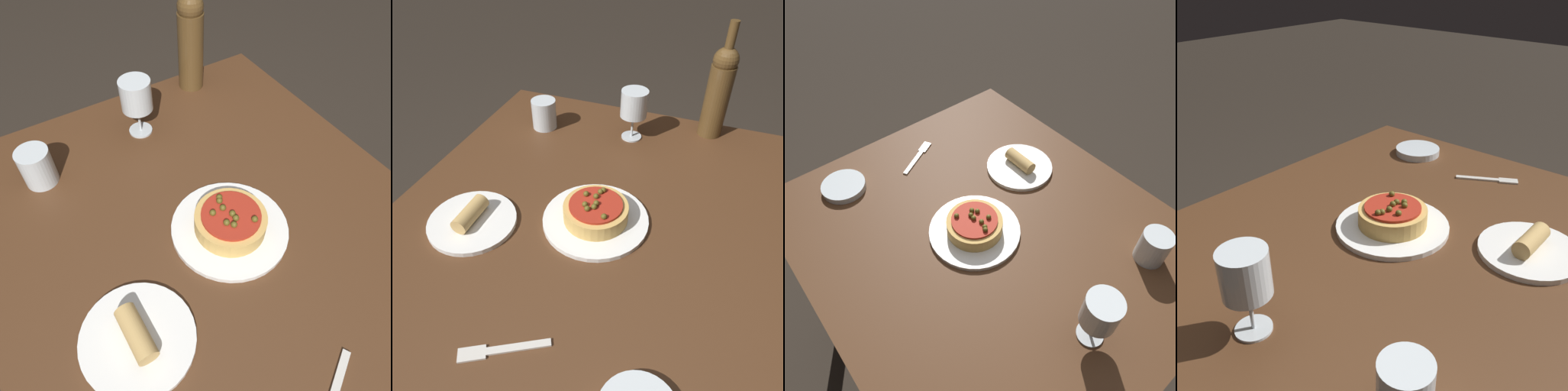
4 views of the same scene
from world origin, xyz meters
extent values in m
plane|color=#2D261E|center=(0.00, 0.00, 0.00)|extent=(14.00, 14.00, 0.00)
cube|color=#4C2D19|center=(0.00, 0.00, 0.76)|extent=(1.10, 0.96, 0.03)
cylinder|color=#4C2D19|center=(-0.49, 0.42, 0.37)|extent=(0.06, 0.06, 0.74)
cylinder|color=#4C2D19|center=(-0.49, -0.42, 0.37)|extent=(0.06, 0.06, 0.74)
cylinder|color=white|center=(0.02, 0.03, 0.79)|extent=(0.26, 0.26, 0.01)
cylinder|color=tan|center=(0.02, 0.03, 0.81)|extent=(0.16, 0.16, 0.04)
cylinder|color=#A82819|center=(0.02, 0.03, 0.83)|extent=(0.13, 0.13, 0.01)
sphere|color=brown|center=(-0.03, 0.03, 0.84)|extent=(0.01, 0.01, 0.01)
sphere|color=brown|center=(0.06, 0.06, 0.84)|extent=(0.01, 0.01, 0.01)
sphere|color=brown|center=(0.05, 0.02, 0.84)|extent=(0.01, 0.01, 0.01)
sphere|color=brown|center=(0.00, 0.03, 0.84)|extent=(0.01, 0.01, 0.01)
sphere|color=brown|center=(0.00, 0.00, 0.84)|extent=(0.01, 0.01, 0.01)
sphere|color=brown|center=(0.02, 0.03, 0.84)|extent=(0.01, 0.01, 0.01)
sphere|color=brown|center=(0.04, 0.03, 0.84)|extent=(0.01, 0.01, 0.01)
sphere|color=brown|center=(-0.02, 0.03, 0.84)|extent=(0.01, 0.01, 0.01)
sphere|color=brown|center=(0.04, 0.01, 0.84)|extent=(0.01, 0.01, 0.01)
cylinder|color=silver|center=(-0.37, 0.01, 0.78)|extent=(0.06, 0.06, 0.00)
cylinder|color=silver|center=(-0.37, 0.01, 0.82)|extent=(0.01, 0.01, 0.07)
cylinder|color=silver|center=(-0.37, 0.01, 0.90)|extent=(0.08, 0.08, 0.08)
cylinder|color=brown|center=(-0.49, 0.24, 0.89)|extent=(0.07, 0.07, 0.22)
sphere|color=brown|center=(-0.49, 0.24, 1.02)|extent=(0.07, 0.07, 0.07)
cylinder|color=brown|center=(-0.49, 0.24, 1.08)|extent=(0.03, 0.03, 0.09)
cylinder|color=silver|center=(-0.34, -0.27, 0.83)|extent=(0.08, 0.08, 0.09)
cube|color=beige|center=(0.37, 0.01, 0.78)|extent=(0.07, 0.11, 0.00)
cube|color=beige|center=(0.41, -0.06, 0.78)|extent=(0.05, 0.06, 0.00)
cylinder|color=white|center=(0.13, -0.24, 0.79)|extent=(0.21, 0.21, 0.01)
cylinder|color=tan|center=(0.13, -0.24, 0.81)|extent=(0.10, 0.04, 0.04)
camera|label=1|loc=(0.38, -0.28, 1.48)|focal=35.00mm
camera|label=2|loc=(0.64, 0.24, 1.44)|focal=35.00mm
camera|label=3|loc=(-0.49, 0.43, 1.64)|focal=35.00mm
camera|label=4|loc=(-0.67, -0.51, 1.34)|focal=42.00mm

